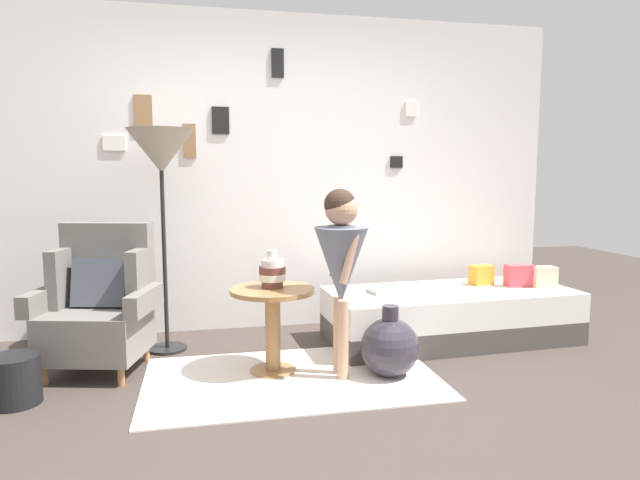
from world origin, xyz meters
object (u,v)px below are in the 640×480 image
at_px(armchair, 100,304).
at_px(book_on_daybed, 383,291).
at_px(vase_striped, 272,273).
at_px(person_child, 341,257).
at_px(floor_lamp, 161,157).
at_px(demijohn_near, 390,347).
at_px(daybed, 450,315).
at_px(side_table, 273,313).
at_px(magazine_basket, 15,380).

xyz_separation_m(armchair, book_on_daybed, (2.01, 0.12, -0.02)).
xyz_separation_m(vase_striped, person_child, (0.41, -0.20, 0.12)).
relative_size(floor_lamp, demijohn_near, 3.48).
height_order(floor_lamp, person_child, floor_lamp).
xyz_separation_m(floor_lamp, demijohn_near, (1.43, -0.85, -1.22)).
xyz_separation_m(daybed, person_child, (-1.04, -0.59, 0.58)).
height_order(daybed, floor_lamp, floor_lamp).
bearing_deg(person_child, armchair, 162.28).
distance_m(daybed, vase_striped, 1.57).
bearing_deg(daybed, person_child, -150.29).
height_order(side_table, demijohn_near, side_table).
bearing_deg(floor_lamp, vase_striped, -40.31).
relative_size(side_table, demijohn_near, 1.21).
xyz_separation_m(armchair, vase_striped, (1.11, -0.29, 0.22)).
bearing_deg(vase_striped, armchair, 165.56).
relative_size(armchair, demijohn_near, 2.09).
relative_size(side_table, vase_striped, 2.31).
relative_size(side_table, floor_lamp, 0.35).
height_order(floor_lamp, demijohn_near, floor_lamp).
distance_m(armchair, daybed, 2.57).
relative_size(armchair, vase_striped, 3.97).
height_order(daybed, person_child, person_child).
xyz_separation_m(vase_striped, floor_lamp, (-0.71, 0.60, 0.75)).
relative_size(floor_lamp, book_on_daybed, 7.35).
bearing_deg(side_table, magazine_basket, -172.58).
distance_m(demijohn_near, magazine_basket, 2.22).
xyz_separation_m(armchair, floor_lamp, (0.40, 0.32, 0.98)).
xyz_separation_m(floor_lamp, magazine_basket, (-0.78, -0.82, -1.28)).
xyz_separation_m(side_table, magazine_basket, (-1.49, -0.19, -0.26)).
xyz_separation_m(person_child, magazine_basket, (-1.91, -0.02, -0.64)).
bearing_deg(magazine_basket, vase_striped, 8.24).
xyz_separation_m(side_table, person_child, (0.41, -0.18, 0.38)).
bearing_deg(vase_striped, book_on_daybed, 24.27).
bearing_deg(vase_striped, person_child, -25.99).
xyz_separation_m(daybed, side_table, (-1.45, -0.41, 0.20)).
xyz_separation_m(daybed, magazine_basket, (-2.94, -0.61, -0.06)).
bearing_deg(magazine_basket, armchair, 52.51).
xyz_separation_m(side_table, vase_striped, (0.00, 0.02, 0.26)).
xyz_separation_m(book_on_daybed, demijohn_near, (-0.17, -0.65, -0.22)).
height_order(vase_striped, person_child, person_child).
relative_size(armchair, person_child, 0.80).
relative_size(book_on_daybed, magazine_basket, 0.79).
bearing_deg(armchair, vase_striped, -14.44).
distance_m(side_table, book_on_daybed, 0.99).
bearing_deg(armchair, daybed, 2.35).
xyz_separation_m(person_child, demijohn_near, (0.31, -0.05, -0.59)).
height_order(side_table, floor_lamp, floor_lamp).
distance_m(floor_lamp, magazine_basket, 1.71).
relative_size(person_child, book_on_daybed, 5.49).
bearing_deg(armchair, floor_lamp, 38.52).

